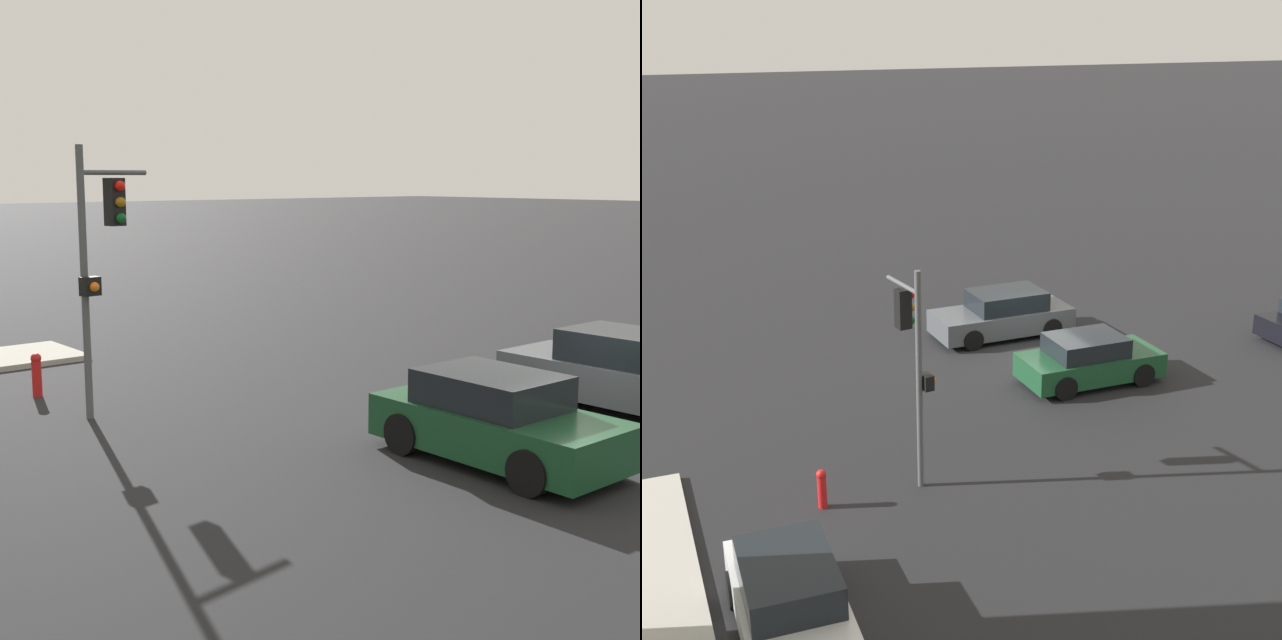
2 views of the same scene
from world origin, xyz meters
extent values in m
plane|color=black|center=(0.00, 0.00, 0.00)|extent=(300.00, 300.00, 0.00)
cylinder|color=#515456|center=(6.37, 6.36, 2.56)|extent=(0.14, 0.14, 5.12)
cylinder|color=#515456|center=(6.47, 5.64, 4.62)|extent=(0.30, 1.45, 0.10)
cube|color=black|center=(6.47, 5.64, 4.07)|extent=(0.34, 0.34, 0.90)
sphere|color=red|center=(6.28, 5.61, 4.37)|extent=(0.20, 0.20, 0.20)
sphere|color=#99660F|center=(6.28, 5.61, 4.07)|extent=(0.20, 0.20, 0.20)
sphere|color=#0F511E|center=(6.28, 5.61, 3.77)|extent=(0.20, 0.20, 0.20)
cube|color=black|center=(6.19, 6.33, 2.54)|extent=(0.27, 0.38, 0.35)
sphere|color=orange|center=(6.05, 6.31, 2.54)|extent=(0.18, 0.18, 0.18)
cube|color=#4C5156|center=(0.45, -2.16, 0.56)|extent=(4.68, 2.00, 0.74)
cube|color=black|center=(0.27, -2.16, 1.23)|extent=(2.45, 1.72, 0.62)
cylinder|color=black|center=(1.87, -1.23, 0.34)|extent=(0.69, 0.23, 0.68)
cylinder|color=black|center=(1.91, -3.02, 0.34)|extent=(0.69, 0.23, 0.68)
cube|color=#194728|center=(-0.28, 2.47, 0.54)|extent=(4.11, 1.85, 0.71)
cube|color=black|center=(-0.11, 2.47, 1.17)|extent=(2.14, 1.63, 0.55)
cylinder|color=black|center=(-1.55, 1.60, 0.35)|extent=(0.69, 0.22, 0.69)
cylinder|color=black|center=(-1.55, 3.34, 0.35)|extent=(0.69, 0.22, 0.69)
cylinder|color=black|center=(1.00, 1.61, 0.35)|extent=(0.69, 0.22, 0.69)
cylinder|color=black|center=(1.00, 3.34, 0.35)|extent=(0.69, 0.22, 0.69)
cylinder|color=red|center=(8.68, 6.44, 0.38)|extent=(0.20, 0.20, 0.75)
sphere|color=red|center=(8.68, 6.44, 0.81)|extent=(0.22, 0.22, 0.22)
camera|label=1|loc=(-9.08, 13.43, 4.52)|focal=50.00mm
camera|label=2|loc=(12.33, 23.47, 10.24)|focal=50.00mm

